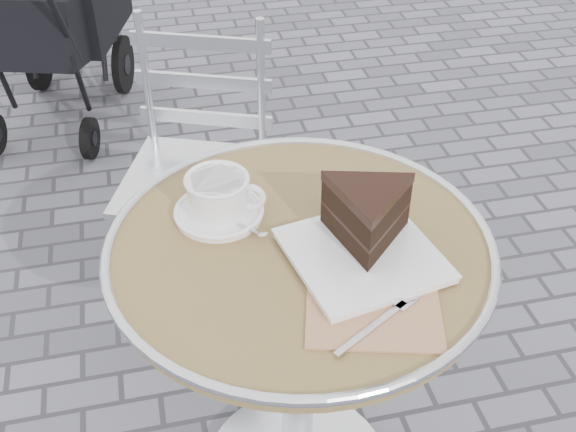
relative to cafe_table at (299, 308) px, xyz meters
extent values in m
cylinder|color=silver|center=(0.00, 0.00, -0.20)|extent=(0.07, 0.07, 0.67)
cylinder|color=tan|center=(0.00, 0.00, 0.15)|extent=(0.70, 0.70, 0.03)
torus|color=silver|center=(0.00, 0.00, 0.16)|extent=(0.72, 0.72, 0.02)
cylinder|color=white|center=(-0.13, 0.12, 0.17)|extent=(0.17, 0.17, 0.01)
cylinder|color=white|center=(-0.13, 0.12, 0.21)|extent=(0.15, 0.15, 0.07)
torus|color=white|center=(-0.07, 0.10, 0.21)|extent=(0.06, 0.03, 0.06)
cylinder|color=#D6B88E|center=(-0.13, 0.12, 0.25)|extent=(0.10, 0.10, 0.01)
cube|color=tan|center=(0.08, -0.17, 0.17)|extent=(0.27, 0.27, 0.00)
cube|color=white|center=(0.10, -0.07, 0.17)|extent=(0.28, 0.28, 0.01)
cylinder|color=silver|center=(-0.35, 0.57, -0.35)|extent=(0.02, 0.02, 0.43)
cylinder|color=silver|center=(-0.04, 0.45, -0.35)|extent=(0.02, 0.02, 0.43)
cylinder|color=silver|center=(-0.22, 0.87, -0.35)|extent=(0.02, 0.02, 0.43)
cylinder|color=silver|center=(0.08, 0.75, -0.35)|extent=(0.02, 0.02, 0.43)
cube|color=silver|center=(-0.13, 0.66, -0.13)|extent=(0.50, 0.50, 0.02)
cube|color=black|center=(-0.57, 1.87, -0.13)|extent=(0.54, 0.69, 0.37)
cylinder|color=black|center=(-0.46, 1.55, -0.48)|extent=(0.08, 0.17, 0.16)
cylinder|color=black|center=(-0.67, 2.18, -0.44)|extent=(0.11, 0.25, 0.26)
cylinder|color=black|center=(-0.30, 2.07, -0.44)|extent=(0.11, 0.25, 0.26)
camera|label=1|loc=(-0.25, -0.97, 1.02)|focal=45.00mm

